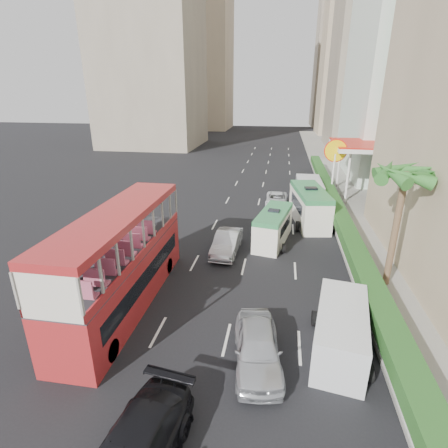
% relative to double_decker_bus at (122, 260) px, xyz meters
% --- Properties ---
extents(ground_plane, '(200.00, 200.00, 0.00)m').
position_rel_double_decker_bus_xyz_m(ground_plane, '(6.00, 0.00, -2.53)').
color(ground_plane, black).
rests_on(ground_plane, ground).
extents(double_decker_bus, '(2.50, 11.00, 5.06)m').
position_rel_double_decker_bus_xyz_m(double_decker_bus, '(0.00, 0.00, 0.00)').
color(double_decker_bus, '#A72123').
rests_on(double_decker_bus, ground).
extents(car_silver_lane_a, '(1.75, 4.50, 1.46)m').
position_rel_double_decker_bus_xyz_m(car_silver_lane_a, '(4.22, 6.89, -2.53)').
color(car_silver_lane_a, silver).
rests_on(car_silver_lane_a, ground).
extents(car_silver_lane_b, '(2.45, 4.77, 1.55)m').
position_rel_double_decker_bus_xyz_m(car_silver_lane_b, '(7.05, -3.22, -2.53)').
color(car_silver_lane_b, silver).
rests_on(car_silver_lane_b, ground).
extents(van_asset, '(2.05, 4.39, 1.22)m').
position_rel_double_decker_bus_xyz_m(van_asset, '(7.33, 18.01, -2.53)').
color(van_asset, silver).
rests_on(van_asset, ground).
extents(minibus_near, '(2.76, 5.55, 2.35)m').
position_rel_double_decker_bus_xyz_m(minibus_near, '(7.26, 9.25, -1.35)').
color(minibus_near, silver).
rests_on(minibus_near, ground).
extents(minibus_far, '(3.18, 6.77, 2.88)m').
position_rel_double_decker_bus_xyz_m(minibus_far, '(10.09, 13.82, -1.09)').
color(minibus_far, silver).
rests_on(minibus_far, ground).
extents(panel_van_near, '(2.78, 5.20, 1.98)m').
position_rel_double_decker_bus_xyz_m(panel_van_near, '(10.43, -1.87, -1.54)').
color(panel_van_near, silver).
rests_on(panel_van_near, ground).
extents(panel_van_far, '(2.39, 5.77, 2.29)m').
position_rel_double_decker_bus_xyz_m(panel_van_far, '(10.40, 19.37, -1.38)').
color(panel_van_far, silver).
rests_on(panel_van_far, ground).
extents(sidewalk, '(6.00, 120.00, 0.18)m').
position_rel_double_decker_bus_xyz_m(sidewalk, '(15.00, 25.00, -2.44)').
color(sidewalk, '#99968C').
rests_on(sidewalk, ground).
extents(kerb_wall, '(0.30, 44.00, 1.00)m').
position_rel_double_decker_bus_xyz_m(kerb_wall, '(12.20, 14.00, -1.85)').
color(kerb_wall, silver).
rests_on(kerb_wall, sidewalk).
extents(hedge, '(1.10, 44.00, 0.70)m').
position_rel_double_decker_bus_xyz_m(hedge, '(12.20, 14.00, -1.00)').
color(hedge, '#2D6626').
rests_on(hedge, kerb_wall).
extents(palm_tree, '(0.36, 0.36, 6.40)m').
position_rel_double_decker_bus_xyz_m(palm_tree, '(13.80, 4.00, 0.85)').
color(palm_tree, brown).
rests_on(palm_tree, sidewalk).
extents(shell_station, '(6.50, 8.00, 5.50)m').
position_rel_double_decker_bus_xyz_m(shell_station, '(16.00, 23.00, 0.22)').
color(shell_station, silver).
rests_on(shell_station, ground).
extents(tower_far_a, '(14.00, 14.00, 44.00)m').
position_rel_double_decker_bus_xyz_m(tower_far_a, '(23.00, 82.00, 19.47)').
color(tower_far_a, tan).
rests_on(tower_far_a, ground).
extents(tower_far_b, '(14.00, 14.00, 40.00)m').
position_rel_double_decker_bus_xyz_m(tower_far_b, '(23.00, 104.00, 17.47)').
color(tower_far_b, gray).
rests_on(tower_far_b, ground).
extents(tower_left_b, '(16.00, 16.00, 46.00)m').
position_rel_double_decker_bus_xyz_m(tower_left_b, '(-16.00, 90.00, 20.47)').
color(tower_left_b, tan).
rests_on(tower_left_b, ground).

